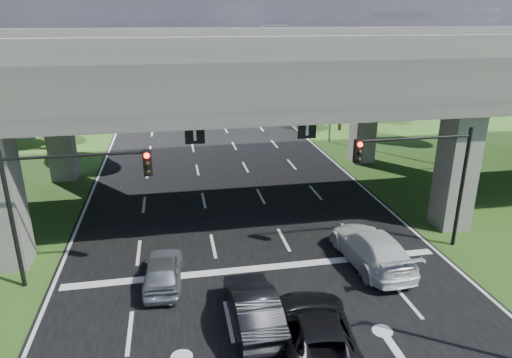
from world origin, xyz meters
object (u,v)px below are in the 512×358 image
object	(u,v)px
signal_right	(423,168)
car_trailing	(317,334)
signal_left	(65,191)
streetlight_beyond	(284,60)
car_dark	(253,307)
car_white	(371,248)
streetlight_far	(328,76)
car_silver	(163,270)

from	to	relation	value
signal_right	car_trailing	bearing A→B (deg)	-138.41
signal_left	streetlight_beyond	world-z (taller)	streetlight_beyond
signal_right	car_trailing	size ratio (longest dim) A/B	1.11
signal_left	car_dark	world-z (taller)	signal_left
signal_right	car_white	bearing A→B (deg)	-160.59
signal_left	streetlight_far	distance (m)	26.95
car_silver	car_trailing	xyz separation A→B (m)	(5.07, -5.20, 0.09)
car_silver	car_white	xyz separation A→B (m)	(9.32, 0.00, 0.13)
car_silver	car_white	world-z (taller)	car_white
signal_right	car_trailing	world-z (taller)	signal_right
car_silver	car_white	distance (m)	9.32
car_trailing	car_white	bearing A→B (deg)	-122.99
streetlight_beyond	car_silver	size ratio (longest dim) A/B	2.57
streetlight_beyond	car_white	world-z (taller)	streetlight_beyond
signal_right	signal_left	xyz separation A→B (m)	(-15.65, 0.00, 0.00)
streetlight_beyond	car_white	bearing A→B (deg)	-97.62
car_white	car_trailing	world-z (taller)	car_white
streetlight_beyond	car_trailing	bearing A→B (deg)	-102.30
car_white	car_dark	bearing A→B (deg)	25.89
car_dark	streetlight_far	bearing A→B (deg)	-115.77
car_dark	car_white	bearing A→B (deg)	-152.35
streetlight_far	car_dark	xyz separation A→B (m)	(-11.03, -24.38, -5.06)
car_dark	signal_right	bearing A→B (deg)	-155.15
signal_right	streetlight_far	distance (m)	20.25
streetlight_beyond	car_silver	xyz separation A→B (m)	(-14.27, -37.00, -5.15)
car_silver	signal_right	bearing A→B (deg)	-172.08
streetlight_far	car_white	bearing A→B (deg)	-103.26
car_dark	car_trailing	xyz separation A→B (m)	(1.83, -1.82, -0.01)
streetlight_far	car_trailing	xyz separation A→B (m)	(-9.20, -26.20, -5.07)
signal_right	signal_left	bearing A→B (deg)	180.00
car_dark	car_white	size ratio (longest dim) A/B	0.83
signal_right	streetlight_far	bearing A→B (deg)	83.53
streetlight_beyond	streetlight_far	bearing A→B (deg)	-90.00
streetlight_far	car_silver	distance (m)	25.91
car_dark	car_trailing	size ratio (longest dim) A/B	0.85
car_white	signal_left	bearing A→B (deg)	-7.34
streetlight_far	streetlight_beyond	distance (m)	16.00
car_trailing	streetlight_far	bearing A→B (deg)	-103.09
signal_left	car_white	bearing A→B (deg)	-4.16
signal_left	car_dark	distance (m)	8.82
streetlight_far	streetlight_beyond	world-z (taller)	same
streetlight_beyond	car_white	xyz separation A→B (m)	(-4.95, -37.00, -5.02)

